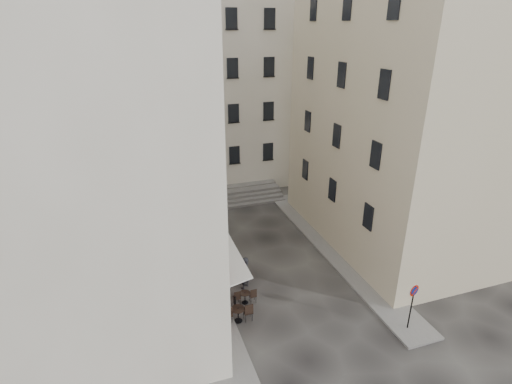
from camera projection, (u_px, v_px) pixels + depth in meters
name	position (u px, v px, depth m)	size (l,w,h in m)	color
ground	(286.00, 288.00, 22.30)	(90.00, 90.00, 0.00)	black
sidewalk_left	(193.00, 264.00, 24.44)	(2.00, 22.00, 0.12)	slate
sidewalk_right	(332.00, 248.00, 26.22)	(2.00, 18.00, 0.12)	slate
building_left	(50.00, 105.00, 17.81)	(12.20, 16.20, 20.60)	beige
building_right	(425.00, 99.00, 24.81)	(12.20, 14.20, 18.60)	#C7B894
building_back	(195.00, 77.00, 34.96)	(18.20, 10.20, 18.60)	beige
cafe_storefront	(205.00, 264.00, 21.17)	(1.74, 7.30, 3.50)	#40090A
stone_steps	(228.00, 197.00, 33.12)	(9.00, 3.15, 0.80)	#5F5C5A
bollard_near	(235.00, 304.00, 20.27)	(0.12, 0.12, 0.98)	black
bollard_mid	(219.00, 267.00, 23.32)	(0.12, 0.12, 0.98)	black
bollard_far	(206.00, 239.00, 26.38)	(0.12, 0.12, 0.98)	black
no_parking_sign	(413.00, 299.00, 18.60)	(0.58, 0.17, 2.58)	black
bistro_table_a	(238.00, 313.00, 19.65)	(1.43, 0.67, 1.01)	black
bistro_table_b	(245.00, 296.00, 20.98)	(1.20, 0.56, 0.85)	black
bistro_table_c	(229.00, 273.00, 22.92)	(1.21, 0.57, 0.85)	black
bistro_table_d	(215.00, 262.00, 23.98)	(1.18, 0.55, 0.83)	black
bistro_table_e	(215.00, 244.00, 25.83)	(1.42, 0.66, 1.00)	black
pedestrian	(244.00, 273.00, 22.01)	(0.71, 0.47, 1.95)	black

